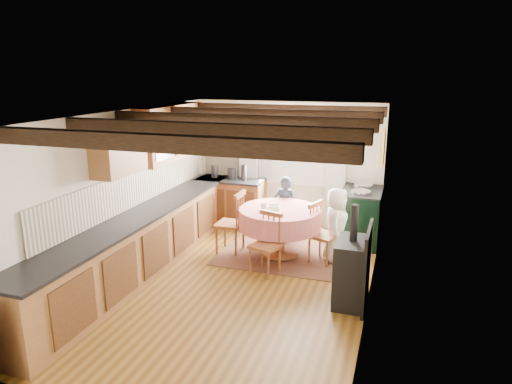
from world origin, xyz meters
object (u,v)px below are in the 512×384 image
(dining_table, at_px, (280,232))
(chair_right, at_px, (324,233))
(child_far, at_px, (285,208))
(cup, at_px, (264,207))
(cast_iron_stove, at_px, (352,255))
(child_right, at_px, (336,225))
(chair_near, at_px, (265,244))
(chair_left, at_px, (230,222))
(aga_range, at_px, (361,216))

(dining_table, xyz_separation_m, chair_right, (0.73, -0.07, 0.08))
(dining_table, xyz_separation_m, child_far, (-0.11, 0.77, 0.18))
(child_far, distance_m, cup, 0.95)
(child_far, bearing_deg, cast_iron_stove, 120.85)
(chair_right, relative_size, child_right, 0.81)
(cast_iron_stove, distance_m, child_far, 2.47)
(cast_iron_stove, bearing_deg, chair_near, 158.96)
(chair_left, relative_size, cup, 9.58)
(chair_right, xyz_separation_m, cast_iron_stove, (0.56, -1.19, 0.18))
(chair_left, xyz_separation_m, child_right, (1.73, 0.15, 0.08))
(chair_left, distance_m, cast_iron_stove, 2.44)
(chair_near, xyz_separation_m, chair_left, (-0.81, 0.66, 0.05))
(child_far, height_order, cup, child_far)
(aga_range, bearing_deg, chair_right, -112.41)
(child_right, xyz_separation_m, cup, (-1.13, -0.20, 0.25))
(aga_range, bearing_deg, child_right, -106.57)
(child_far, bearing_deg, chair_right, 131.45)
(chair_left, relative_size, child_right, 0.87)
(aga_range, bearing_deg, cup, -140.34)
(chair_left, xyz_separation_m, cast_iron_stove, (2.13, -1.17, 0.15))
(dining_table, height_order, child_right, child_right)
(chair_near, relative_size, aga_range, 0.89)
(cast_iron_stove, distance_m, cup, 1.90)
(dining_table, relative_size, aga_range, 1.26)
(chair_near, xyz_separation_m, aga_range, (1.21, 1.79, 0.02))
(chair_right, distance_m, cast_iron_stove, 1.33)
(dining_table, distance_m, aga_range, 1.58)
(chair_near, relative_size, chair_right, 0.97)
(dining_table, bearing_deg, chair_right, -5.06)
(chair_near, distance_m, child_right, 1.24)
(chair_near, height_order, cast_iron_stove, cast_iron_stove)
(chair_near, distance_m, cast_iron_stove, 1.43)
(child_far, bearing_deg, chair_near, 89.39)
(dining_table, bearing_deg, chair_near, -91.62)
(chair_right, height_order, child_far, child_far)
(dining_table, bearing_deg, child_right, 4.09)
(chair_left, relative_size, child_far, 0.89)
(chair_right, bearing_deg, dining_table, 104.84)
(cast_iron_stove, relative_size, cup, 12.31)
(chair_left, bearing_deg, cup, 85.53)
(chair_left, xyz_separation_m, child_far, (0.72, 0.85, 0.06))
(dining_table, relative_size, chair_near, 1.42)
(chair_left, xyz_separation_m, aga_range, (2.02, 1.12, -0.04))
(aga_range, xyz_separation_m, cast_iron_stove, (0.11, -2.29, 0.18))
(chair_right, distance_m, cup, 1.03)
(chair_left, relative_size, chair_right, 1.07)
(dining_table, bearing_deg, cast_iron_stove, -44.06)
(chair_right, relative_size, cast_iron_stove, 0.72)
(dining_table, height_order, cup, cup)
(cast_iron_stove, xyz_separation_m, cup, (-1.53, 1.12, 0.18))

